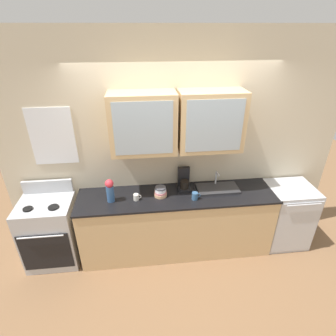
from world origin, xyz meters
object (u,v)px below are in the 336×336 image
object	(u,v)px
sink_faucet	(218,188)
coffee_maker	(184,181)
stove_range	(51,232)
bowl_stack	(160,192)
cup_near_bowls	(136,197)
dishwasher	(286,215)
vase	(110,190)
cup_near_sink	(195,196)

from	to	relation	value
sink_faucet	coffee_maker	world-z (taller)	coffee_maker
stove_range	bowl_stack	distance (m)	1.54
coffee_maker	cup_near_bowls	bearing A→B (deg)	-161.58
dishwasher	coffee_maker	world-z (taller)	coffee_maker
vase	dishwasher	xyz separation A→B (m)	(2.41, 0.03, -0.62)
bowl_stack	cup_near_bowls	xyz separation A→B (m)	(-0.31, -0.06, -0.02)
stove_range	vase	xyz separation A→B (m)	(0.83, -0.03, 0.61)
bowl_stack	cup_near_bowls	bearing A→B (deg)	-169.40
sink_faucet	vase	distance (m)	1.40
vase	stove_range	bearing A→B (deg)	177.69
dishwasher	cup_near_bowls	bearing A→B (deg)	-178.88
cup_near_sink	sink_faucet	bearing A→B (deg)	28.41
cup_near_bowls	bowl_stack	bearing A→B (deg)	10.60
vase	dishwasher	world-z (taller)	vase
cup_near_bowls	coffee_maker	distance (m)	0.67
vase	coffee_maker	bearing A→B (deg)	11.88
cup_near_sink	dishwasher	world-z (taller)	cup_near_sink
stove_range	vase	world-z (taller)	vase
sink_faucet	coffee_maker	size ratio (longest dim) A/B	1.90
sink_faucet	dishwasher	size ratio (longest dim) A/B	0.60
stove_range	dishwasher	distance (m)	3.24
sink_faucet	dishwasher	distance (m)	1.13
sink_faucet	dishwasher	world-z (taller)	sink_faucet
stove_range	sink_faucet	distance (m)	2.27
sink_faucet	dishwasher	xyz separation A→B (m)	(1.02, -0.08, -0.48)
stove_range	bowl_stack	size ratio (longest dim) A/B	6.65
stove_range	sink_faucet	world-z (taller)	sink_faucet
bowl_stack	cup_near_sink	world-z (taller)	bowl_stack
bowl_stack	coffee_maker	bearing A→B (deg)	25.20
stove_range	sink_faucet	xyz separation A→B (m)	(2.22, 0.07, 0.47)
vase	bowl_stack	bearing A→B (deg)	4.20
vase	coffee_maker	world-z (taller)	vase
stove_range	bowl_stack	bearing A→B (deg)	0.49
dishwasher	sink_faucet	bearing A→B (deg)	175.68
stove_range	dishwasher	size ratio (longest dim) A/B	1.20
stove_range	vase	size ratio (longest dim) A/B	3.59
sink_faucet	vase	xyz separation A→B (m)	(-1.39, -0.11, 0.14)
vase	cup_near_bowls	distance (m)	0.34
stove_range	coffee_maker	xyz separation A→B (m)	(1.78, 0.17, 0.56)
cup_near_sink	dishwasher	size ratio (longest dim) A/B	0.12
stove_range	cup_near_sink	xyz separation A→B (m)	(1.87, -0.11, 0.50)
dishwasher	vase	bearing A→B (deg)	-179.31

